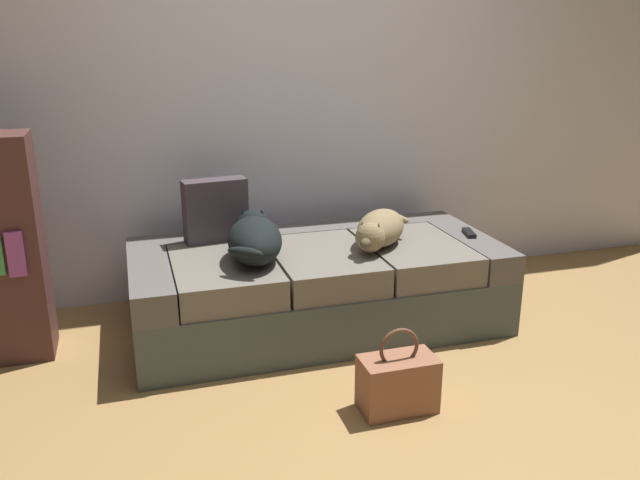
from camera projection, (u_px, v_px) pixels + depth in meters
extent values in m
plane|color=#9B7442|center=(396.00, 435.00, 2.58)|extent=(10.00, 10.00, 0.00)
cube|color=silver|center=(283.00, 57.00, 3.77)|extent=(6.40, 0.10, 2.80)
cube|color=#454D4B|center=(317.00, 298.00, 3.53)|extent=(1.95, 0.92, 0.30)
cube|color=#57524F|center=(149.00, 277.00, 3.22)|extent=(0.20, 0.92, 0.15)
cube|color=#57524F|center=(463.00, 245.00, 3.70)|extent=(0.20, 0.92, 0.15)
cube|color=#57524F|center=(300.00, 240.00, 3.79)|extent=(1.55, 0.20, 0.15)
cube|color=#676157|center=(224.00, 276.00, 3.22)|extent=(0.50, 0.71, 0.15)
cube|color=#676157|center=(323.00, 266.00, 3.37)|extent=(0.50, 0.71, 0.15)
cube|color=#676157|center=(413.00, 256.00, 3.51)|extent=(0.50, 0.71, 0.15)
ellipsoid|color=black|center=(255.00, 240.00, 3.18)|extent=(0.34, 0.51, 0.22)
sphere|color=black|center=(253.00, 227.00, 3.39)|extent=(0.18, 0.18, 0.18)
ellipsoid|color=black|center=(252.00, 224.00, 3.47)|extent=(0.08, 0.11, 0.06)
cone|color=black|center=(243.00, 215.00, 3.36)|extent=(0.05, 0.05, 0.05)
cone|color=black|center=(262.00, 214.00, 3.38)|extent=(0.05, 0.05, 0.05)
ellipsoid|color=black|center=(245.00, 253.00, 2.97)|extent=(0.18, 0.16, 0.05)
ellipsoid|color=olive|center=(381.00, 228.00, 3.44)|extent=(0.43, 0.46, 0.19)
sphere|color=olive|center=(370.00, 237.00, 3.26)|extent=(0.15, 0.15, 0.15)
ellipsoid|color=#4E422D|center=(366.00, 243.00, 3.20)|extent=(0.10, 0.10, 0.05)
cone|color=#4E422D|center=(378.00, 227.00, 3.23)|extent=(0.04, 0.04, 0.04)
cone|color=#4E422D|center=(362.00, 226.00, 3.26)|extent=(0.04, 0.04, 0.04)
ellipsoid|color=olive|center=(398.00, 218.00, 3.58)|extent=(0.10, 0.16, 0.04)
cube|color=black|center=(469.00, 233.00, 3.63)|extent=(0.08, 0.16, 0.02)
cube|color=#3D333A|center=(215.00, 210.00, 3.49)|extent=(0.35, 0.16, 0.34)
cube|color=#8E593E|center=(398.00, 384.00, 2.72)|extent=(0.32, 0.18, 0.24)
torus|color=brown|center=(399.00, 348.00, 2.67)|extent=(0.18, 0.02, 0.18)
cube|color=#90428E|center=(16.00, 254.00, 2.95)|extent=(0.08, 0.02, 0.21)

